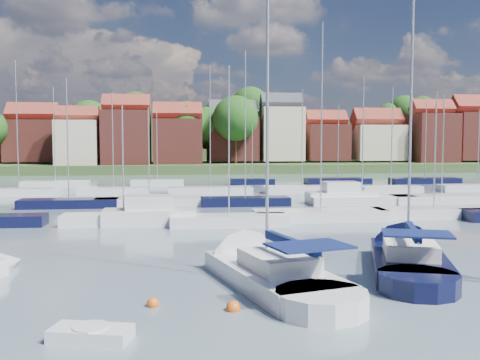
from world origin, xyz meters
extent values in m
plane|color=#4D6169|center=(0.00, 40.00, 0.00)|extent=(260.00, 260.00, 0.00)
cone|color=silver|center=(-11.89, 6.18, 0.25)|extent=(3.52, 3.71, 2.49)
cube|color=silver|center=(0.93, 1.87, 0.25)|extent=(5.56, 8.99, 1.20)
cone|color=silver|center=(-0.44, 6.92, 0.25)|extent=(4.43, 4.84, 3.49)
cylinder|color=silver|center=(2.03, -2.17, 0.25)|extent=(4.28, 4.28, 1.20)
cube|color=silver|center=(1.08, 1.31, 1.20)|extent=(3.27, 4.01, 0.70)
cylinder|color=#B2B2B7|center=(0.78, 2.44, 8.60)|extent=(0.14, 0.14, 15.50)
cylinder|color=#B2B2B7|center=(1.39, 0.19, 2.05)|extent=(1.32, 4.51, 0.10)
cube|color=#0E1846|center=(1.39, 0.19, 2.20)|extent=(1.45, 4.34, 0.35)
cube|color=#0E1846|center=(1.79, -1.27, 2.35)|extent=(3.41, 2.80, 0.08)
cube|color=black|center=(8.06, 3.79, 0.25)|extent=(5.81, 8.76, 1.20)
cone|color=black|center=(9.69, 8.59, 0.25)|extent=(4.47, 4.82, 3.38)
cylinder|color=black|center=(6.75, -0.04, 0.25)|extent=(4.29, 4.29, 1.20)
cube|color=silver|center=(7.88, 3.26, 1.20)|extent=(3.33, 3.96, 0.70)
cylinder|color=#B2B2B7|center=(8.24, 4.33, 8.53)|extent=(0.14, 0.14, 15.36)
cylinder|color=#B2B2B7|center=(7.52, 2.19, 2.05)|extent=(1.55, 4.30, 0.10)
cube|color=#0E1846|center=(7.52, 2.19, 2.20)|extent=(1.66, 4.15, 0.35)
cube|color=#0E1846|center=(7.04, 0.81, 2.35)|extent=(3.37, 2.84, 0.08)
cube|color=silver|center=(-5.94, -3.92, 0.18)|extent=(2.75, 1.77, 0.50)
cylinder|color=silver|center=(-5.94, -3.92, 0.32)|extent=(1.18, 1.18, 0.32)
sphere|color=#D85914|center=(-4.15, -0.56, 0.00)|extent=(0.49, 0.49, 0.49)
sphere|color=#D85914|center=(-1.15, -1.45, 0.00)|extent=(0.55, 0.55, 0.55)
sphere|color=#D85914|center=(3.97, 5.56, 0.00)|extent=(0.47, 0.47, 0.47)
cube|color=silver|center=(-7.27, 20.20, 0.35)|extent=(9.22, 2.58, 1.00)
cylinder|color=#B2B2B7|center=(-7.27, 20.20, 4.94)|extent=(0.12, 0.12, 8.18)
cube|color=silver|center=(0.63, 18.61, 0.35)|extent=(8.78, 2.46, 1.00)
cylinder|color=#B2B2B7|center=(0.63, 18.61, 6.38)|extent=(0.12, 0.12, 11.06)
cube|color=silver|center=(8.23, 20.67, 0.35)|extent=(10.79, 3.02, 1.00)
cylinder|color=#B2B2B7|center=(8.23, 20.67, 8.29)|extent=(0.12, 0.12, 14.87)
cube|color=silver|center=(17.98, 21.03, 0.35)|extent=(10.13, 2.84, 1.00)
cylinder|color=#B2B2B7|center=(17.98, 21.03, 5.65)|extent=(0.12, 0.12, 9.59)
cube|color=silver|center=(-5.31, 20.00, 0.50)|extent=(7.00, 2.60, 1.40)
cube|color=silver|center=(-5.31, 20.00, 1.60)|extent=(3.50, 2.20, 1.30)
cube|color=black|center=(-13.55, 31.64, 0.35)|extent=(9.30, 2.60, 1.00)
cylinder|color=#B2B2B7|center=(-13.55, 31.64, 6.59)|extent=(0.12, 0.12, 11.48)
cube|color=silver|center=(-5.94, 32.01, 0.35)|extent=(10.40, 2.91, 1.00)
cylinder|color=#B2B2B7|center=(-5.94, 32.01, 5.24)|extent=(0.12, 0.12, 8.77)
cube|color=black|center=(3.48, 31.28, 0.35)|extent=(8.80, 2.46, 1.00)
cylinder|color=#B2B2B7|center=(3.48, 31.28, 8.01)|extent=(0.12, 0.12, 14.33)
cube|color=silver|center=(15.40, 31.16, 0.35)|extent=(10.73, 3.00, 1.00)
cylinder|color=#B2B2B7|center=(15.40, 31.16, 6.92)|extent=(0.12, 0.12, 12.14)
cube|color=silver|center=(23.82, 30.97, 0.35)|extent=(10.48, 2.93, 1.00)
cylinder|color=#B2B2B7|center=(23.82, 30.97, 5.99)|extent=(0.12, 0.12, 10.28)
cube|color=silver|center=(13.46, 32.00, 0.50)|extent=(7.00, 2.60, 1.40)
cube|color=silver|center=(13.46, 32.00, 1.60)|extent=(3.50, 2.20, 1.30)
cube|color=silver|center=(-21.71, 44.21, 0.35)|extent=(9.71, 2.72, 1.00)
cylinder|color=#B2B2B7|center=(-21.71, 44.21, 8.29)|extent=(0.12, 0.12, 14.88)
cube|color=silver|center=(-10.84, 44.51, 0.35)|extent=(8.49, 2.38, 1.00)
cylinder|color=#B2B2B7|center=(-10.84, 44.51, 6.51)|extent=(0.12, 0.12, 11.31)
cube|color=silver|center=(0.79, 43.78, 0.35)|extent=(10.16, 2.85, 1.00)
cylinder|color=#B2B2B7|center=(0.79, 43.78, 8.15)|extent=(0.12, 0.12, 14.59)
cube|color=silver|center=(12.17, 43.90, 0.35)|extent=(9.53, 2.67, 1.00)
cylinder|color=#B2B2B7|center=(12.17, 43.90, 6.81)|extent=(0.12, 0.12, 11.91)
cube|color=silver|center=(23.16, 42.50, 0.35)|extent=(7.62, 2.13, 1.00)
cylinder|color=#B2B2B7|center=(23.16, 42.50, 6.91)|extent=(0.12, 0.12, 12.13)
cube|color=silver|center=(35.22, 43.59, 0.35)|extent=(10.17, 2.85, 1.00)
cylinder|color=#B2B2B7|center=(35.22, 43.59, 5.72)|extent=(0.12, 0.12, 9.73)
cube|color=silver|center=(-20.26, 56.56, 0.35)|extent=(9.24, 2.59, 1.00)
cylinder|color=#B2B2B7|center=(-20.26, 56.56, 7.43)|extent=(0.12, 0.12, 13.17)
cube|color=silver|center=(-6.08, 57.30, 0.35)|extent=(7.57, 2.12, 1.00)
cylinder|color=#B2B2B7|center=(-6.08, 57.30, 5.97)|extent=(0.12, 0.12, 10.24)
cube|color=black|center=(7.88, 57.47, 0.35)|extent=(6.58, 1.84, 1.00)
cylinder|color=#B2B2B7|center=(7.88, 57.47, 4.85)|extent=(0.12, 0.12, 8.01)
cube|color=black|center=(20.94, 57.40, 0.35)|extent=(9.92, 2.78, 1.00)
cylinder|color=#B2B2B7|center=(20.94, 57.40, 6.31)|extent=(0.12, 0.12, 10.92)
cube|color=black|center=(34.28, 56.37, 0.35)|extent=(10.55, 2.95, 1.00)
cylinder|color=#B2B2B7|center=(34.28, 56.37, 6.61)|extent=(0.12, 0.12, 11.51)
cube|color=#364F27|center=(0.00, 117.00, 0.30)|extent=(200.00, 70.00, 3.00)
cube|color=#364F27|center=(0.00, 142.00, 5.00)|extent=(200.00, 60.00, 14.00)
cube|color=brown|center=(-33.65, 97.79, 6.56)|extent=(10.37, 9.97, 8.73)
cube|color=maroon|center=(-33.65, 97.79, 12.20)|extent=(10.57, 5.13, 5.13)
cube|color=beige|center=(-22.74, 89.00, 6.08)|extent=(8.09, 8.80, 8.96)
cube|color=maroon|center=(-22.74, 89.00, 11.55)|extent=(8.25, 4.00, 4.00)
cube|color=brown|center=(-13.35, 89.94, 7.08)|extent=(9.36, 10.17, 10.97)
cube|color=maroon|center=(-13.35, 89.94, 13.72)|extent=(9.54, 4.63, 4.63)
cube|color=brown|center=(-3.04, 91.65, 6.31)|extent=(9.90, 8.56, 9.42)
cube|color=maroon|center=(-3.04, 91.65, 12.23)|extent=(10.10, 4.90, 4.90)
cube|color=brown|center=(9.10, 96.65, 6.95)|extent=(10.59, 8.93, 9.49)
cube|color=#383A42|center=(9.10, 96.65, 12.99)|extent=(10.80, 5.24, 5.24)
cube|color=beige|center=(19.71, 95.80, 8.02)|extent=(9.01, 8.61, 11.65)
cube|color=#383A42|center=(19.71, 95.80, 14.95)|extent=(9.19, 4.46, 4.46)
cube|color=brown|center=(30.17, 97.00, 6.20)|extent=(9.10, 9.34, 8.00)
cube|color=maroon|center=(30.17, 97.00, 11.32)|extent=(9.28, 4.50, 4.50)
cube|color=beige|center=(41.95, 96.59, 6.14)|extent=(10.86, 9.59, 7.88)
cube|color=maroon|center=(41.95, 96.59, 11.41)|extent=(11.07, 5.37, 5.37)
cube|color=brown|center=(53.76, 93.92, 7.09)|extent=(9.18, 9.96, 10.97)
cube|color=maroon|center=(53.76, 93.92, 13.70)|extent=(9.36, 4.54, 4.54)
cube|color=brown|center=(65.18, 95.21, 7.58)|extent=(11.39, 9.67, 10.76)
cube|color=maroon|center=(65.18, 95.21, 14.36)|extent=(11.62, 5.64, 5.64)
cylinder|color=#382619|center=(56.77, 115.51, 8.51)|extent=(0.50, 0.50, 4.47)
sphere|color=#2A5A1C|center=(56.77, 115.51, 14.58)|extent=(8.18, 8.18, 8.18)
cylinder|color=#382619|center=(3.46, 95.93, 3.83)|extent=(0.50, 0.50, 4.46)
sphere|color=#2A5A1C|center=(3.46, 95.93, 9.88)|extent=(8.15, 8.15, 8.15)
cylinder|color=#382619|center=(15.22, 113.68, 8.58)|extent=(0.50, 0.50, 5.15)
sphere|color=#2A5A1C|center=(15.22, 113.68, 15.56)|extent=(9.41, 9.41, 9.41)
cylinder|color=#382619|center=(-13.54, 116.31, 8.68)|extent=(0.50, 0.50, 4.56)
sphere|color=#2A5A1C|center=(-13.54, 116.31, 14.87)|extent=(8.34, 8.34, 8.34)
cylinder|color=#382619|center=(-23.24, 105.25, 4.18)|extent=(0.50, 0.50, 5.15)
sphere|color=#2A5A1C|center=(-23.24, 105.25, 11.17)|extent=(9.42, 9.42, 9.42)
cylinder|color=#382619|center=(-38.67, 107.32, 6.76)|extent=(0.50, 0.50, 3.42)
sphere|color=#2A5A1C|center=(-38.67, 107.32, 11.40)|extent=(6.26, 6.26, 6.26)
cylinder|color=#382619|center=(13.76, 104.71, 3.48)|extent=(0.50, 0.50, 3.77)
sphere|color=#2A5A1C|center=(13.76, 104.71, 8.60)|extent=(6.89, 6.89, 6.89)
cylinder|color=#382619|center=(9.05, 90.94, 4.21)|extent=(0.50, 0.50, 5.21)
sphere|color=#2A5A1C|center=(9.05, 90.94, 11.28)|extent=(9.53, 9.53, 9.53)
cylinder|color=#382619|center=(61.93, 101.62, 3.09)|extent=(0.50, 0.50, 2.97)
sphere|color=#2A5A1C|center=(61.93, 101.62, 7.12)|extent=(5.44, 5.44, 5.44)
cylinder|color=#382619|center=(-1.15, 93.75, 4.02)|extent=(0.50, 0.50, 4.84)
sphere|color=#2A5A1C|center=(-1.15, 93.75, 10.59)|extent=(8.85, 8.85, 8.85)
cylinder|color=#382619|center=(52.68, 115.72, 8.17)|extent=(0.50, 0.50, 3.72)
sphere|color=#2A5A1C|center=(52.68, 115.72, 13.21)|extent=(6.80, 6.80, 6.80)
cylinder|color=#382619|center=(54.05, 94.13, 3.62)|extent=(0.50, 0.50, 4.05)
sphere|color=#2A5A1C|center=(54.05, 94.13, 9.11)|extent=(7.40, 7.40, 7.40)
cylinder|color=#382619|center=(6.84, 113.29, 7.91)|extent=(0.50, 0.50, 3.93)
sphere|color=#2A5A1C|center=(6.84, 113.29, 13.24)|extent=(7.19, 7.19, 7.19)
cylinder|color=#382619|center=(30.65, 100.17, 3.51)|extent=(0.50, 0.50, 3.82)
sphere|color=#2A5A1C|center=(30.65, 100.17, 8.70)|extent=(6.99, 6.99, 6.99)
cylinder|color=#382619|center=(-17.44, 93.12, 3.34)|extent=(0.50, 0.50, 3.48)
sphere|color=#2A5A1C|center=(-17.44, 93.12, 8.07)|extent=(6.37, 6.37, 6.37)
cylinder|color=#382619|center=(57.51, 102.81, 3.09)|extent=(0.50, 0.50, 2.99)
sphere|color=#2A5A1C|center=(57.51, 102.81, 7.14)|extent=(5.46, 5.46, 5.46)
cylinder|color=#382619|center=(3.61, 99.04, 3.22)|extent=(0.50, 0.50, 3.25)
sphere|color=#2A5A1C|center=(3.61, 99.04, 7.63)|extent=(5.94, 5.94, 5.94)
cylinder|color=#382619|center=(-3.05, 100.73, 3.09)|extent=(0.50, 0.50, 2.98)
sphere|color=#2A5A1C|center=(-3.05, 100.73, 7.14)|extent=(5.46, 5.46, 5.46)
cylinder|color=#382619|center=(64.66, 121.74, 9.36)|extent=(0.50, 0.50, 4.29)
sphere|color=#2A5A1C|center=(64.66, 121.74, 15.17)|extent=(7.84, 7.84, 7.84)
camera|label=1|loc=(-3.18, -20.90, 6.28)|focal=40.00mm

